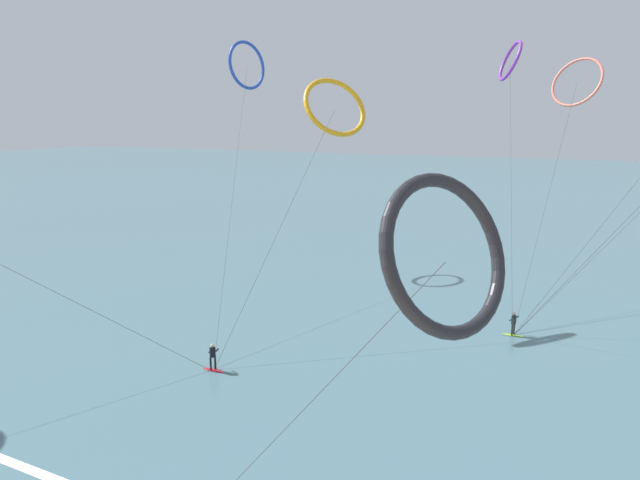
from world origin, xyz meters
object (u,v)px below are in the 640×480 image
object	(u,v)px
surfer_lime	(513,325)
kite_violet	(510,61)
kite_amber	(335,107)
kite_coral	(577,82)
kite_cobalt	(247,65)
surfer_crimson	(213,359)
kite_charcoal	(446,255)

from	to	relation	value
surfer_lime	kite_violet	bearing A→B (deg)	33.10
kite_violet	kite_amber	bearing A→B (deg)	-56.07
kite_amber	kite_coral	bearing A→B (deg)	-0.82
kite_violet	kite_cobalt	distance (m)	25.01
surfer_crimson	kite_amber	bearing A→B (deg)	29.21
kite_amber	kite_cobalt	xyz separation A→B (m)	(-13.98, 11.68, 4.19)
surfer_lime	kite_charcoal	xyz separation A→B (m)	(-0.60, -23.41, 10.26)
surfer_crimson	kite_cobalt	xyz separation A→B (m)	(-11.40, 24.97, 19.06)
surfer_lime	kite_cobalt	xyz separation A→B (m)	(-27.54, 12.02, 19.06)
surfer_lime	kite_coral	size ratio (longest dim) A/B	0.08
kite_amber	kite_cobalt	distance (m)	18.69
surfer_lime	kite_coral	distance (m)	26.51
surfer_lime	surfer_crimson	distance (m)	20.69
kite_charcoal	kite_cobalt	xyz separation A→B (m)	(-26.94, 35.43, 8.80)
kite_violet	kite_amber	distance (m)	20.02
kite_coral	surfer_crimson	bearing A→B (deg)	-89.48
kite_violet	surfer_lime	bearing A→B (deg)	-13.34
kite_violet	kite_coral	world-z (taller)	kite_violet
kite_violet	kite_coral	size ratio (longest dim) A/B	0.98
surfer_crimson	surfer_lime	bearing A→B (deg)	-11.07
kite_coral	kite_amber	bearing A→B (deg)	-99.34
surfer_crimson	kite_coral	distance (m)	41.67
surfer_lime	surfer_crimson	xyz separation A→B (m)	(-16.13, -12.95, 0.00)
surfer_crimson	kite_coral	size ratio (longest dim) A/B	0.08
kite_charcoal	kite_coral	bearing A→B (deg)	26.56
kite_coral	kite_cobalt	size ratio (longest dim) A/B	0.81
surfer_crimson	kite_cobalt	distance (m)	33.42
kite_coral	kite_cobalt	xyz separation A→B (m)	(-30.26, -7.96, 1.84)
surfer_lime	kite_amber	distance (m)	20.13
surfer_lime	kite_coral	bearing A→B (deg)	15.25
surfer_crimson	kite_charcoal	bearing A→B (deg)	-83.78
kite_violet	kite_charcoal	size ratio (longest dim) A/B	1.60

